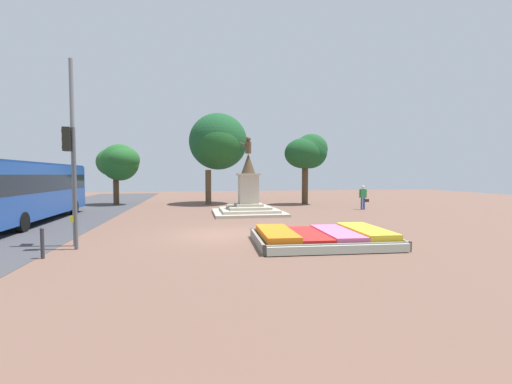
{
  "coord_description": "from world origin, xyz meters",
  "views": [
    {
      "loc": [
        -1.15,
        -14.53,
        2.55
      ],
      "look_at": [
        2.15,
        3.73,
        1.6
      ],
      "focal_mm": 24.0,
      "sensor_mm": 36.0,
      "label": 1
    }
  ],
  "objects_px": {
    "statue_monument": "(248,200)",
    "city_bus": "(26,188)",
    "pedestrian_with_handbag": "(363,196)",
    "kerb_bollard_mid_a": "(42,242)",
    "flower_planter": "(323,237)",
    "banner_pole": "(73,149)",
    "traffic_light_near_crossing": "(71,166)"
  },
  "relations": [
    {
      "from": "statue_monument",
      "to": "city_bus",
      "type": "height_order",
      "value": "statue_monument"
    },
    {
      "from": "city_bus",
      "to": "traffic_light_near_crossing",
      "type": "bearing_deg",
      "value": -57.69
    },
    {
      "from": "kerb_bollard_mid_a",
      "to": "flower_planter",
      "type": "bearing_deg",
      "value": 3.76
    },
    {
      "from": "flower_planter",
      "to": "pedestrian_with_handbag",
      "type": "distance_m",
      "value": 13.52
    },
    {
      "from": "statue_monument",
      "to": "banner_pole",
      "type": "distance_m",
      "value": 11.86
    },
    {
      "from": "flower_planter",
      "to": "city_bus",
      "type": "relative_size",
      "value": 0.44
    },
    {
      "from": "statue_monument",
      "to": "city_bus",
      "type": "distance_m",
      "value": 12.35
    },
    {
      "from": "statue_monument",
      "to": "kerb_bollard_mid_a",
      "type": "xyz_separation_m",
      "value": [
        -7.99,
        -10.56,
        -0.43
      ]
    },
    {
      "from": "statue_monument",
      "to": "pedestrian_with_handbag",
      "type": "relative_size",
      "value": 2.84
    },
    {
      "from": "statue_monument",
      "to": "flower_planter",
      "type": "bearing_deg",
      "value": -83.01
    },
    {
      "from": "statue_monument",
      "to": "banner_pole",
      "type": "xyz_separation_m",
      "value": [
        -7.65,
        -8.71,
        2.53
      ]
    },
    {
      "from": "banner_pole",
      "to": "city_bus",
      "type": "distance_m",
      "value": 8.22
    },
    {
      "from": "traffic_light_near_crossing",
      "to": "banner_pole",
      "type": "height_order",
      "value": "banner_pole"
    },
    {
      "from": "flower_planter",
      "to": "kerb_bollard_mid_a",
      "type": "height_order",
      "value": "kerb_bollard_mid_a"
    },
    {
      "from": "flower_planter",
      "to": "banner_pole",
      "type": "xyz_separation_m",
      "value": [
        -8.87,
        1.24,
        3.22
      ]
    },
    {
      "from": "city_bus",
      "to": "banner_pole",
      "type": "bearing_deg",
      "value": -56.04
    },
    {
      "from": "statue_monument",
      "to": "city_bus",
      "type": "xyz_separation_m",
      "value": [
        -12.15,
        -2.03,
        0.9
      ]
    },
    {
      "from": "statue_monument",
      "to": "kerb_bollard_mid_a",
      "type": "height_order",
      "value": "statue_monument"
    },
    {
      "from": "flower_planter",
      "to": "banner_pole",
      "type": "distance_m",
      "value": 9.52
    },
    {
      "from": "traffic_light_near_crossing",
      "to": "banner_pole",
      "type": "xyz_separation_m",
      "value": [
        -0.13,
        0.64,
        0.64
      ]
    },
    {
      "from": "statue_monument",
      "to": "pedestrian_with_handbag",
      "type": "height_order",
      "value": "statue_monument"
    },
    {
      "from": "kerb_bollard_mid_a",
      "to": "city_bus",
      "type": "bearing_deg",
      "value": 116.0
    },
    {
      "from": "statue_monument",
      "to": "kerb_bollard_mid_a",
      "type": "distance_m",
      "value": 13.25
    },
    {
      "from": "kerb_bollard_mid_a",
      "to": "banner_pole",
      "type": "bearing_deg",
      "value": 79.48
    },
    {
      "from": "banner_pole",
      "to": "flower_planter",
      "type": "bearing_deg",
      "value": -7.96
    },
    {
      "from": "kerb_bollard_mid_a",
      "to": "traffic_light_near_crossing",
      "type": "bearing_deg",
      "value": 68.58
    },
    {
      "from": "flower_planter",
      "to": "traffic_light_near_crossing",
      "type": "distance_m",
      "value": 9.13
    },
    {
      "from": "statue_monument",
      "to": "banner_pole",
      "type": "height_order",
      "value": "banner_pole"
    },
    {
      "from": "banner_pole",
      "to": "city_bus",
      "type": "height_order",
      "value": "banner_pole"
    },
    {
      "from": "pedestrian_with_handbag",
      "to": "kerb_bollard_mid_a",
      "type": "relative_size",
      "value": 1.83
    },
    {
      "from": "kerb_bollard_mid_a",
      "to": "pedestrian_with_handbag",
      "type": "bearing_deg",
      "value": 35.37
    },
    {
      "from": "pedestrian_with_handbag",
      "to": "traffic_light_near_crossing",
      "type": "bearing_deg",
      "value": -146.72
    }
  ]
}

